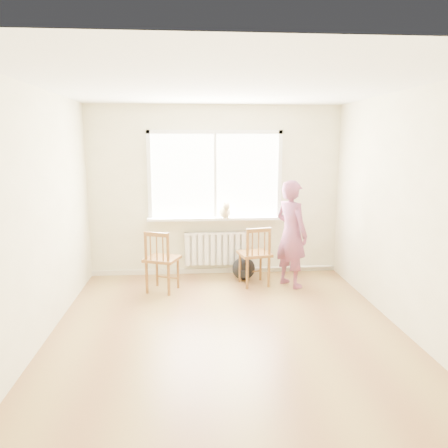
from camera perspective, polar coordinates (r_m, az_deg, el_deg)
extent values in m
plane|color=olive|center=(5.16, 0.43, -13.70)|extent=(4.50, 4.50, 0.00)
plane|color=white|center=(4.73, 0.48, 17.60)|extent=(4.50, 4.50, 0.00)
cube|color=beige|center=(6.99, -1.17, 4.29)|extent=(4.00, 0.01, 2.70)
cube|color=white|center=(6.94, -1.17, 6.32)|extent=(2.00, 0.02, 1.30)
cube|color=white|center=(6.90, -1.18, 11.94)|extent=(2.12, 0.05, 0.06)
cube|color=white|center=(6.94, -9.73, 6.17)|extent=(0.06, 0.05, 1.42)
cube|color=white|center=(7.06, 7.27, 6.31)|extent=(0.06, 0.05, 1.42)
cube|color=white|center=(6.92, -1.16, 6.31)|extent=(0.04, 0.05, 1.30)
cube|color=white|center=(6.94, -1.10, 0.74)|extent=(2.15, 0.22, 0.04)
cube|color=white|center=(7.10, -1.12, -3.20)|extent=(1.00, 0.02, 0.55)
cube|color=white|center=(7.05, -1.09, -3.29)|extent=(1.00, 0.10, 0.51)
cube|color=white|center=(6.99, -1.10, -1.23)|extent=(1.00, 0.12, 0.03)
cylinder|color=silver|center=(7.36, 8.70, -5.60)|extent=(1.40, 0.04, 0.04)
cube|color=beige|center=(7.24, -1.12, -6.09)|extent=(4.00, 0.03, 0.08)
cube|color=brown|center=(6.34, -8.08, -4.52)|extent=(0.57, 0.56, 0.04)
cylinder|color=brown|center=(6.49, -6.03, -6.31)|extent=(0.04, 0.04, 0.48)
cylinder|color=brown|center=(6.63, -8.75, -6.02)|extent=(0.04, 0.04, 0.48)
cylinder|color=brown|center=(6.20, -7.24, -7.17)|extent=(0.04, 0.04, 0.48)
cylinder|color=brown|center=(6.34, -10.07, -6.85)|extent=(0.04, 0.04, 0.48)
cylinder|color=brown|center=(6.13, -7.29, -5.29)|extent=(0.04, 0.04, 0.90)
cylinder|color=brown|center=(6.28, -10.13, -5.00)|extent=(0.04, 0.04, 0.90)
cube|color=brown|center=(6.10, -8.84, -1.36)|extent=(0.35, 0.17, 0.06)
cylinder|color=brown|center=(6.11, -7.98, -3.17)|extent=(0.02, 0.02, 0.36)
cylinder|color=brown|center=(6.15, -8.79, -3.10)|extent=(0.02, 0.02, 0.36)
cylinder|color=brown|center=(6.19, -9.58, -3.03)|extent=(0.02, 0.02, 0.36)
cube|color=brown|center=(6.57, 3.98, -3.90)|extent=(0.52, 0.51, 0.04)
cylinder|color=brown|center=(6.84, 4.81, -5.39)|extent=(0.04, 0.04, 0.48)
cylinder|color=brown|center=(6.73, 2.09, -5.63)|extent=(0.04, 0.04, 0.48)
cylinder|color=brown|center=(6.54, 5.88, -6.17)|extent=(0.04, 0.04, 0.48)
cylinder|color=brown|center=(6.42, 3.05, -6.44)|extent=(0.04, 0.04, 0.48)
cylinder|color=brown|center=(6.48, 5.91, -4.37)|extent=(0.04, 0.04, 0.90)
cylinder|color=brown|center=(6.36, 3.07, -4.61)|extent=(0.04, 0.04, 0.90)
cube|color=brown|center=(6.32, 4.56, -0.82)|extent=(0.37, 0.11, 0.06)
cylinder|color=brown|center=(6.40, 5.34, -2.45)|extent=(0.02, 0.02, 0.36)
cylinder|color=brown|center=(6.36, 4.53, -2.51)|extent=(0.02, 0.02, 0.36)
cylinder|color=brown|center=(6.33, 3.72, -2.57)|extent=(0.02, 0.02, 0.36)
imported|color=#C04054|center=(6.51, 8.78, -1.27)|extent=(0.63, 0.69, 1.59)
ellipsoid|color=beige|center=(6.86, 0.10, 1.63)|extent=(0.21, 0.29, 0.20)
sphere|color=beige|center=(6.72, 0.31, 2.30)|extent=(0.11, 0.11, 0.11)
cone|color=beige|center=(6.71, 0.06, 2.76)|extent=(0.04, 0.04, 0.04)
cone|color=beige|center=(6.72, 0.56, 2.77)|extent=(0.04, 0.04, 0.04)
cylinder|color=beige|center=(7.00, -0.12, 1.33)|extent=(0.04, 0.18, 0.02)
cylinder|color=beige|center=(6.77, 0.01, 1.08)|extent=(0.02, 0.02, 0.10)
cylinder|color=beige|center=(6.78, 0.51, 1.10)|extent=(0.02, 0.02, 0.10)
ellipsoid|color=black|center=(6.87, 2.58, -5.81)|extent=(0.37, 0.28, 0.36)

